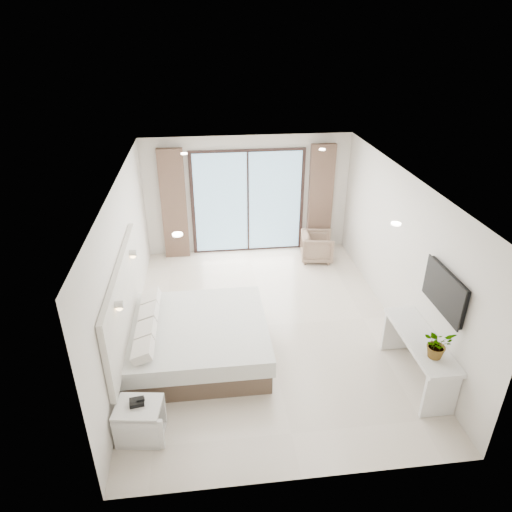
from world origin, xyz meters
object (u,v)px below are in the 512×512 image
Objects in this scene: nightstand at (140,421)px; armchair at (317,245)px; bed at (197,339)px; console_desk at (419,349)px.

armchair reaches higher than nightstand.
console_desk is (3.25, -0.94, 0.24)m from bed.
armchair is at bearing 97.73° from console_desk.
nightstand is at bearing 151.94° from armchair.
nightstand is 4.05m from console_desk.
armchair is (3.45, 4.62, 0.08)m from nightstand.
nightstand is 0.39× the size of console_desk.
console_desk reaches higher than armchair.
nightstand is at bearing -115.59° from bed.
armchair is (2.71, 3.08, 0.03)m from bed.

